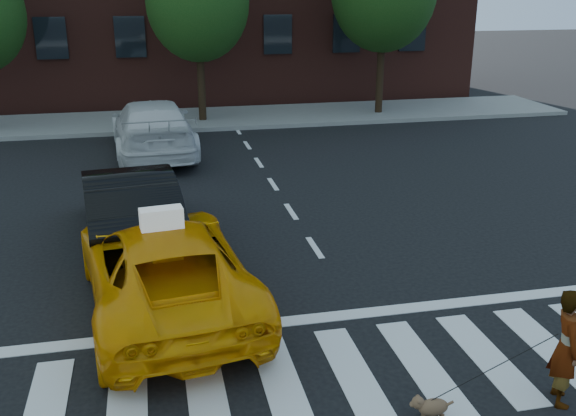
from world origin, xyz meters
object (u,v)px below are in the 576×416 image
(white_suv, at_px, (153,127))
(dog, at_px, (430,406))
(black_sedan, at_px, (129,205))
(woman, at_px, (567,347))
(taxi, at_px, (165,266))

(white_suv, height_order, dog, white_suv)
(black_sedan, bearing_deg, white_suv, -101.29)
(woman, distance_m, dog, 1.87)
(taxi, relative_size, black_sedan, 1.08)
(black_sedan, distance_m, white_suv, 7.24)
(white_suv, relative_size, dog, 10.97)
(black_sedan, distance_m, dog, 7.53)
(taxi, relative_size, woman, 3.41)
(taxi, xyz_separation_m, black_sedan, (-0.60, 2.99, 0.07))
(taxi, xyz_separation_m, woman, (4.78, -3.60, 0.04))
(black_sedan, bearing_deg, dog, 112.26)
(white_suv, bearing_deg, taxi, 86.40)
(taxi, xyz_separation_m, dog, (3.02, -3.59, -0.56))
(white_suv, relative_size, woman, 3.72)
(taxi, height_order, white_suv, white_suv)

